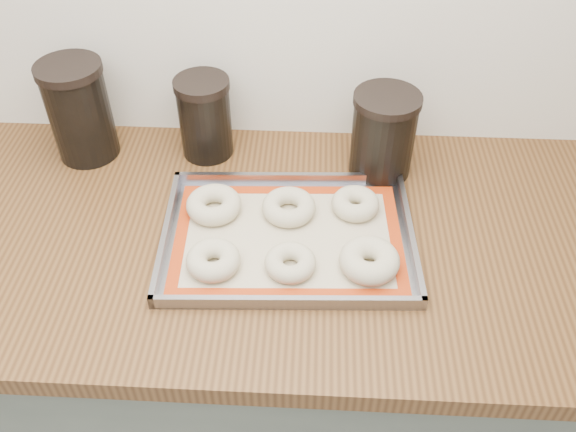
# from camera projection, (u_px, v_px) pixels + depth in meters

# --- Properties ---
(cabinet) EXTENTS (3.00, 0.65, 0.86)m
(cabinet) POSITION_uv_depth(u_px,v_px,m) (236.00, 368.00, 1.47)
(cabinet) COLOR slate
(cabinet) RESTS_ON floor
(countertop) EXTENTS (3.06, 0.68, 0.04)m
(countertop) POSITION_uv_depth(u_px,v_px,m) (222.00, 237.00, 1.16)
(countertop) COLOR brown
(countertop) RESTS_ON cabinet
(baking_tray) EXTENTS (0.47, 0.35, 0.03)m
(baking_tray) POSITION_uv_depth(u_px,v_px,m) (288.00, 237.00, 1.13)
(baking_tray) COLOR gray
(baking_tray) RESTS_ON countertop
(baking_mat) EXTENTS (0.43, 0.31, 0.00)m
(baking_mat) POSITION_uv_depth(u_px,v_px,m) (288.00, 238.00, 1.13)
(baking_mat) COLOR #C6B793
(baking_mat) RESTS_ON baking_tray
(bagel_front_left) EXTENTS (0.11, 0.11, 0.04)m
(bagel_front_left) POSITION_uv_depth(u_px,v_px,m) (213.00, 260.00, 1.06)
(bagel_front_left) COLOR #C2B696
(bagel_front_left) RESTS_ON baking_mat
(bagel_front_mid) EXTENTS (0.10, 0.10, 0.03)m
(bagel_front_mid) POSITION_uv_depth(u_px,v_px,m) (290.00, 263.00, 1.06)
(bagel_front_mid) COLOR #C2B696
(bagel_front_mid) RESTS_ON baking_mat
(bagel_front_right) EXTENTS (0.12, 0.12, 0.04)m
(bagel_front_right) POSITION_uv_depth(u_px,v_px,m) (369.00, 260.00, 1.06)
(bagel_front_right) COLOR #C2B696
(bagel_front_right) RESTS_ON baking_mat
(bagel_back_left) EXTENTS (0.14, 0.14, 0.04)m
(bagel_back_left) POSITION_uv_depth(u_px,v_px,m) (214.00, 205.00, 1.17)
(bagel_back_left) COLOR #C2B696
(bagel_back_left) RESTS_ON baking_mat
(bagel_back_mid) EXTENTS (0.13, 0.13, 0.03)m
(bagel_back_mid) POSITION_uv_depth(u_px,v_px,m) (289.00, 207.00, 1.16)
(bagel_back_mid) COLOR #C2B696
(bagel_back_mid) RESTS_ON baking_mat
(bagel_back_right) EXTENTS (0.11, 0.11, 0.04)m
(bagel_back_right) POSITION_uv_depth(u_px,v_px,m) (355.00, 204.00, 1.17)
(bagel_back_right) COLOR #C2B696
(bagel_back_right) RESTS_ON baking_mat
(canister_left) EXTENTS (0.13, 0.13, 0.21)m
(canister_left) POSITION_uv_depth(u_px,v_px,m) (79.00, 111.00, 1.25)
(canister_left) COLOR black
(canister_left) RESTS_ON countertop
(canister_mid) EXTENTS (0.11, 0.11, 0.18)m
(canister_mid) POSITION_uv_depth(u_px,v_px,m) (205.00, 117.00, 1.27)
(canister_mid) COLOR black
(canister_mid) RESTS_ON countertop
(canister_right) EXTENTS (0.13, 0.13, 0.18)m
(canister_right) POSITION_uv_depth(u_px,v_px,m) (383.00, 134.00, 1.22)
(canister_right) COLOR black
(canister_right) RESTS_ON countertop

